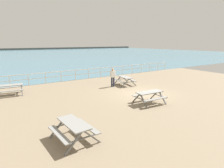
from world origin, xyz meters
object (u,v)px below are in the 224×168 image
object	(u,v)px
picnic_table_near_left	(74,127)
picnic_table_mid_centre	(10,87)
picnic_table_near_right	(125,79)
picnic_table_far_left	(150,95)
visitor	(113,76)

from	to	relation	value
picnic_table_near_left	picnic_table_mid_centre	xyz separation A→B (m)	(-1.54, 9.00, 0.00)
picnic_table_near_right	picnic_table_far_left	world-z (taller)	same
visitor	picnic_table_near_left	bearing A→B (deg)	158.13
picnic_table_mid_centre	visitor	world-z (taller)	visitor
picnic_table_near_left	picnic_table_near_right	bearing A→B (deg)	-52.45
picnic_table_far_left	visitor	xyz separation A→B (m)	(0.54, 5.23, 0.36)
visitor	picnic_table_mid_centre	bearing A→B (deg)	97.03
picnic_table_far_left	visitor	world-z (taller)	visitor
picnic_table_far_left	visitor	bearing A→B (deg)	87.99
picnic_table_near_left	picnic_table_far_left	bearing A→B (deg)	-77.28
picnic_table_near_left	picnic_table_far_left	distance (m)	6.21
picnic_table_far_left	visitor	size ratio (longest dim) A/B	1.14
picnic_table_near_right	picnic_table_mid_centre	xyz separation A→B (m)	(-9.35, 2.06, 0.00)
picnic_table_near_left	picnic_table_mid_centre	bearing A→B (deg)	5.66
picnic_table_near_right	picnic_table_mid_centre	distance (m)	9.57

